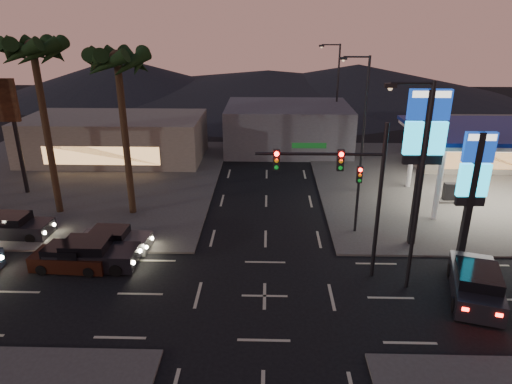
{
  "coord_description": "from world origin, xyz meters",
  "views": [
    {
      "loc": [
        0.1,
        -18.54,
        12.52
      ],
      "look_at": [
        -0.57,
        6.04,
        3.0
      ],
      "focal_mm": 32.0,
      "sensor_mm": 36.0,
      "label": 1
    }
  ],
  "objects_px": {
    "car_lane_a_mid": "(70,258)",
    "car_lane_b_mid": "(15,226)",
    "car_lane_a_front": "(92,255)",
    "gas_station": "(504,134)",
    "traffic_signal_mast": "(345,180)",
    "car_lane_b_front": "(114,240)",
    "suv_station": "(476,284)",
    "pylon_sign_short": "(474,175)",
    "pylon_sign_tall": "(425,138)"
  },
  "relations": [
    {
      "from": "gas_station",
      "to": "car_lane_a_front",
      "type": "relative_size",
      "value": 2.56
    },
    {
      "from": "pylon_sign_tall",
      "to": "car_lane_b_front",
      "type": "relative_size",
      "value": 2.18
    },
    {
      "from": "car_lane_a_front",
      "to": "suv_station",
      "type": "distance_m",
      "value": 19.25
    },
    {
      "from": "pylon_sign_short",
      "to": "car_lane_b_mid",
      "type": "xyz_separation_m",
      "value": [
        -26.16,
        1.44,
        -4.0
      ]
    },
    {
      "from": "pylon_sign_tall",
      "to": "traffic_signal_mast",
      "type": "distance_m",
      "value": 6.02
    },
    {
      "from": "gas_station",
      "to": "car_lane_b_front",
      "type": "height_order",
      "value": "gas_station"
    },
    {
      "from": "pylon_sign_short",
      "to": "car_lane_b_front",
      "type": "height_order",
      "value": "pylon_sign_short"
    },
    {
      "from": "car_lane_a_front",
      "to": "car_lane_a_mid",
      "type": "xyz_separation_m",
      "value": [
        -1.1,
        -0.2,
        -0.1
      ]
    },
    {
      "from": "gas_station",
      "to": "suv_station",
      "type": "distance_m",
      "value": 13.98
    },
    {
      "from": "pylon_sign_tall",
      "to": "car_lane_a_mid",
      "type": "bearing_deg",
      "value": -170.35
    },
    {
      "from": "pylon_sign_short",
      "to": "car_lane_a_front",
      "type": "bearing_deg",
      "value": -174.37
    },
    {
      "from": "car_lane_a_mid",
      "to": "traffic_signal_mast",
      "type": "bearing_deg",
      "value": -1.31
    },
    {
      "from": "traffic_signal_mast",
      "to": "car_lane_b_mid",
      "type": "xyz_separation_m",
      "value": [
        -18.92,
        3.95,
        -4.57
      ]
    },
    {
      "from": "car_lane_b_mid",
      "to": "suv_station",
      "type": "height_order",
      "value": "suv_station"
    },
    {
      "from": "car_lane_b_mid",
      "to": "car_lane_b_front",
      "type": "bearing_deg",
      "value": -13.56
    },
    {
      "from": "gas_station",
      "to": "pylon_sign_tall",
      "type": "relative_size",
      "value": 1.36
    },
    {
      "from": "car_lane_a_front",
      "to": "pylon_sign_short",
      "type": "bearing_deg",
      "value": 5.63
    },
    {
      "from": "car_lane_b_front",
      "to": "traffic_signal_mast",
      "type": "bearing_deg",
      "value": -10.84
    },
    {
      "from": "gas_station",
      "to": "car_lane_a_front",
      "type": "xyz_separation_m",
      "value": [
        -25.17,
        -9.49,
        -4.37
      ]
    },
    {
      "from": "traffic_signal_mast",
      "to": "car_lane_a_front",
      "type": "xyz_separation_m",
      "value": [
        -12.93,
        0.52,
        -4.51
      ]
    },
    {
      "from": "gas_station",
      "to": "car_lane_b_mid",
      "type": "distance_m",
      "value": 32.05
    },
    {
      "from": "car_lane_b_front",
      "to": "suv_station",
      "type": "bearing_deg",
      "value": -12.73
    },
    {
      "from": "car_lane_a_mid",
      "to": "car_lane_b_mid",
      "type": "xyz_separation_m",
      "value": [
        -4.89,
        3.63,
        0.03
      ]
    },
    {
      "from": "suv_station",
      "to": "gas_station",
      "type": "bearing_deg",
      "value": 62.86
    },
    {
      "from": "traffic_signal_mast",
      "to": "gas_station",
      "type": "bearing_deg",
      "value": 39.28
    },
    {
      "from": "car_lane_b_front",
      "to": "gas_station",
      "type": "bearing_deg",
      "value": 17.26
    },
    {
      "from": "suv_station",
      "to": "traffic_signal_mast",
      "type": "bearing_deg",
      "value": 163.58
    },
    {
      "from": "gas_station",
      "to": "pylon_sign_short",
      "type": "height_order",
      "value": "pylon_sign_short"
    },
    {
      "from": "pylon_sign_short",
      "to": "suv_station",
      "type": "height_order",
      "value": "pylon_sign_short"
    },
    {
      "from": "car_lane_a_mid",
      "to": "car_lane_b_mid",
      "type": "height_order",
      "value": "car_lane_b_mid"
    },
    {
      "from": "car_lane_a_front",
      "to": "gas_station",
      "type": "bearing_deg",
      "value": 20.65
    },
    {
      "from": "suv_station",
      "to": "car_lane_b_mid",
      "type": "bearing_deg",
      "value": 167.06
    },
    {
      "from": "car_lane_a_mid",
      "to": "car_lane_b_front",
      "type": "xyz_separation_m",
      "value": [
        1.67,
        2.05,
        -0.0
      ]
    },
    {
      "from": "pylon_sign_short",
      "to": "car_lane_a_front",
      "type": "height_order",
      "value": "pylon_sign_short"
    },
    {
      "from": "car_lane_a_mid",
      "to": "car_lane_b_front",
      "type": "bearing_deg",
      "value": 50.8
    },
    {
      "from": "car_lane_a_front",
      "to": "traffic_signal_mast",
      "type": "bearing_deg",
      "value": -2.32
    },
    {
      "from": "gas_station",
      "to": "car_lane_b_mid",
      "type": "height_order",
      "value": "gas_station"
    },
    {
      "from": "suv_station",
      "to": "pylon_sign_tall",
      "type": "bearing_deg",
      "value": 105.07
    },
    {
      "from": "pylon_sign_tall",
      "to": "pylon_sign_short",
      "type": "height_order",
      "value": "pylon_sign_tall"
    },
    {
      "from": "car_lane_b_front",
      "to": "car_lane_b_mid",
      "type": "xyz_separation_m",
      "value": [
        -6.56,
        1.58,
        0.04
      ]
    },
    {
      "from": "pylon_sign_tall",
      "to": "car_lane_a_mid",
      "type": "distance_m",
      "value": 19.9
    },
    {
      "from": "car_lane_b_front",
      "to": "car_lane_b_mid",
      "type": "bearing_deg",
      "value": 166.44
    },
    {
      "from": "car_lane_b_mid",
      "to": "suv_station",
      "type": "xyz_separation_m",
      "value": [
        25.1,
        -5.77,
        0.1
      ]
    },
    {
      "from": "traffic_signal_mast",
      "to": "car_lane_b_front",
      "type": "relative_size",
      "value": 1.93
    },
    {
      "from": "pylon_sign_tall",
      "to": "car_lane_a_front",
      "type": "height_order",
      "value": "pylon_sign_tall"
    },
    {
      "from": "car_lane_a_front",
      "to": "car_lane_a_mid",
      "type": "height_order",
      "value": "car_lane_a_front"
    },
    {
      "from": "traffic_signal_mast",
      "to": "suv_station",
      "type": "xyz_separation_m",
      "value": [
        6.18,
        -1.82,
        -4.48
      ]
    },
    {
      "from": "car_lane_a_front",
      "to": "car_lane_b_mid",
      "type": "height_order",
      "value": "car_lane_a_front"
    },
    {
      "from": "car_lane_b_front",
      "to": "suv_station",
      "type": "height_order",
      "value": "suv_station"
    },
    {
      "from": "traffic_signal_mast",
      "to": "car_lane_a_front",
      "type": "relative_size",
      "value": 1.68
    }
  ]
}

